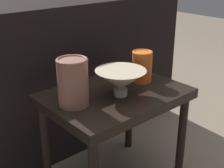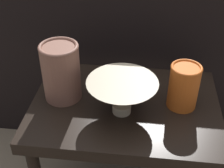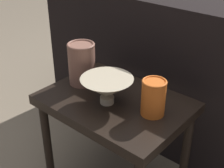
# 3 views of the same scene
# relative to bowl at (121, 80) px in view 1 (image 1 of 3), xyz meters

# --- Properties ---
(table) EXTENTS (0.56, 0.41, 0.45)m
(table) POSITION_rel_bowl_xyz_m (0.01, 0.04, -0.13)
(table) COLOR black
(table) RESTS_ON ground_plane
(couch_backdrop) EXTENTS (1.48, 0.50, 0.76)m
(couch_backdrop) POSITION_rel_bowl_xyz_m (0.01, 0.58, -0.13)
(couch_backdrop) COLOR black
(couch_backdrop) RESTS_ON ground_plane
(bowl) EXTENTS (0.20, 0.20, 0.10)m
(bowl) POSITION_rel_bowl_xyz_m (0.00, 0.00, 0.00)
(bowl) COLOR #C1B293
(bowl) RESTS_ON table
(vase_textured_left) EXTENTS (0.11, 0.11, 0.18)m
(vase_textured_left) POSITION_rel_bowl_xyz_m (-0.18, 0.05, 0.03)
(vase_textured_left) COLOR brown
(vase_textured_left) RESTS_ON table
(vase_colorful_right) EXTENTS (0.09, 0.09, 0.14)m
(vase_colorful_right) POSITION_rel_bowl_xyz_m (0.17, 0.05, 0.01)
(vase_colorful_right) COLOR orange
(vase_colorful_right) RESTS_ON table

